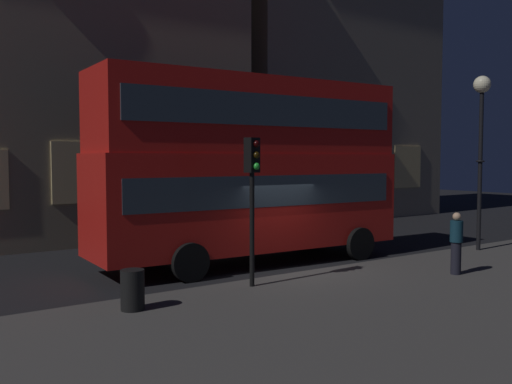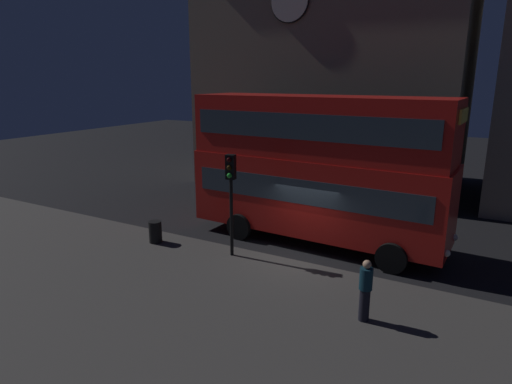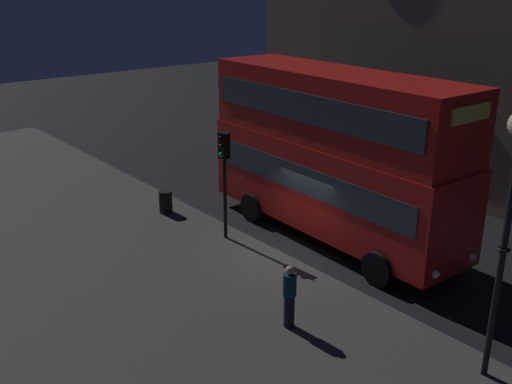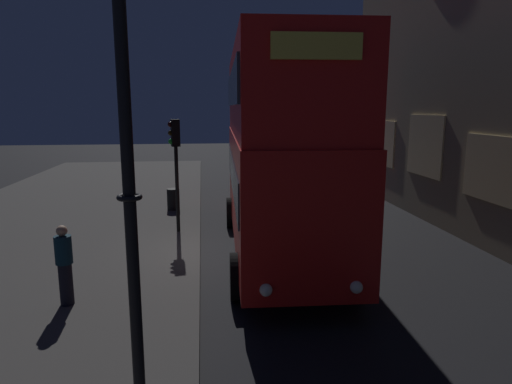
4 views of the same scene
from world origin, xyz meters
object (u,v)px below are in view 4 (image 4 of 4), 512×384
Objects in this scene: double_decker_bus at (279,143)px; street_lamp at (122,53)px; traffic_light_near_kerb at (175,152)px; pedestrian at (64,264)px; litter_bin at (173,199)px.

street_lamp reaches higher than double_decker_bus.
double_decker_bus reaches higher than traffic_light_near_kerb.
street_lamp is at bearing -3.38° from pedestrian.
pedestrian is (3.35, -5.00, -2.17)m from double_decker_bus.
litter_bin is at bearing -145.16° from double_decker_bus.
litter_bin is (-5.25, -3.33, -2.61)m from double_decker_bus.
double_decker_bus is at bearing 44.64° from traffic_light_near_kerb.
litter_bin is at bearing -178.30° from street_lamp.
pedestrian is at bearing -10.96° from litter_bin.
double_decker_bus is 6.39m from pedestrian.
street_lamp is (9.50, 0.04, 1.94)m from traffic_light_near_kerb.
street_lamp is 13.43m from litter_bin.
double_decker_bus is 6.74m from litter_bin.
traffic_light_near_kerb is at bearing 5.86° from litter_bin.
traffic_light_near_kerb is at bearing -179.74° from street_lamp.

